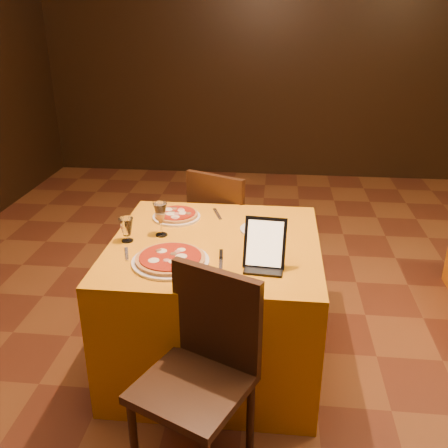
# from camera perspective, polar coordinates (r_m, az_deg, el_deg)

# --- Properties ---
(floor) EXTENTS (6.00, 7.00, 0.01)m
(floor) POSITION_cam_1_polar(r_m,az_deg,el_deg) (3.12, 10.04, -14.30)
(floor) COLOR #5E2D19
(floor) RESTS_ON ground
(wall_back) EXTENTS (6.00, 0.01, 2.80)m
(wall_back) POSITION_cam_1_polar(r_m,az_deg,el_deg) (5.99, 9.09, 18.45)
(wall_back) COLOR black
(wall_back) RESTS_ON floor
(main_table) EXTENTS (1.10, 1.10, 0.75)m
(main_table) POSITION_cam_1_polar(r_m,az_deg,el_deg) (2.82, -0.98, -8.87)
(main_table) COLOR orange
(main_table) RESTS_ON floor
(chair_main_near) EXTENTS (0.48, 0.48, 0.91)m
(chair_main_near) POSITION_cam_1_polar(r_m,az_deg,el_deg) (2.16, -3.64, -18.07)
(chair_main_near) COLOR black
(chair_main_near) RESTS_ON floor
(chair_main_far) EXTENTS (0.58, 0.58, 0.91)m
(chair_main_far) POSITION_cam_1_polar(r_m,az_deg,el_deg) (3.50, 0.64, -0.66)
(chair_main_far) COLOR #2E220F
(chair_main_far) RESTS_ON floor
(pizza_near) EXTENTS (0.38, 0.38, 0.03)m
(pizza_near) POSITION_cam_1_polar(r_m,az_deg,el_deg) (2.43, -6.14, -4.09)
(pizza_near) COLOR white
(pizza_near) RESTS_ON main_table
(pizza_far) EXTENTS (0.28, 0.28, 0.03)m
(pizza_far) POSITION_cam_1_polar(r_m,az_deg,el_deg) (2.94, -5.46, 0.96)
(pizza_far) COLOR white
(pizza_far) RESTS_ON main_table
(cutlet_dish) EXTENTS (0.23, 0.23, 0.03)m
(cutlet_dish) POSITION_cam_1_polar(r_m,az_deg,el_deg) (2.77, 4.24, -0.52)
(cutlet_dish) COLOR white
(cutlet_dish) RESTS_ON main_table
(wine_glass) EXTENTS (0.08, 0.08, 0.19)m
(wine_glass) POSITION_cam_1_polar(r_m,az_deg,el_deg) (2.69, -7.24, 0.55)
(wine_glass) COLOR #DDB77D
(wine_glass) RESTS_ON main_table
(water_glass) EXTENTS (0.07, 0.07, 0.13)m
(water_glass) POSITION_cam_1_polar(r_m,az_deg,el_deg) (2.67, -11.07, -0.66)
(water_glass) COLOR silver
(water_glass) RESTS_ON main_table
(tablet) EXTENTS (0.21, 0.12, 0.24)m
(tablet) POSITION_cam_1_polar(r_m,az_deg,el_deg) (2.35, 4.70, -2.15)
(tablet) COLOR black
(tablet) RESTS_ON main_table
(knife) EXTENTS (0.04, 0.21, 0.01)m
(knife) POSITION_cam_1_polar(r_m,az_deg,el_deg) (2.41, -0.36, -4.48)
(knife) COLOR #AEADB4
(knife) RESTS_ON main_table
(fork_near) EXTENTS (0.06, 0.15, 0.01)m
(fork_near) POSITION_cam_1_polar(r_m,az_deg,el_deg) (2.55, -11.07, -3.39)
(fork_near) COLOR silver
(fork_near) RESTS_ON main_table
(fork_far) EXTENTS (0.08, 0.18, 0.01)m
(fork_far) POSITION_cam_1_polar(r_m,az_deg,el_deg) (2.98, -0.76, 1.14)
(fork_far) COLOR #ACABB2
(fork_far) RESTS_ON main_table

